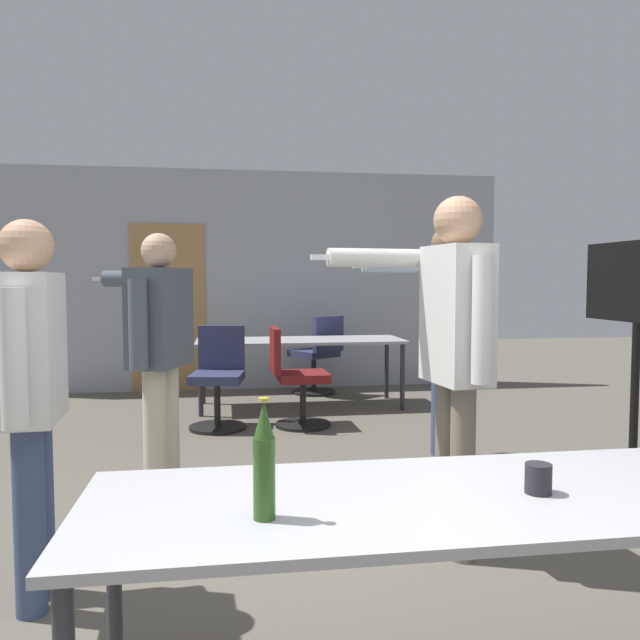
{
  "coord_description": "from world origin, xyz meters",
  "views": [
    {
      "loc": [
        -0.4,
        -1.5,
        1.38
      ],
      "look_at": [
        0.23,
        2.69,
        1.1
      ],
      "focal_mm": 35.0,
      "sensor_mm": 36.0,
      "label": 1
    }
  ],
  "objects_px": {
    "person_near_casual": "(454,337)",
    "beer_bottle": "(264,462)",
    "drink_cup": "(538,479)",
    "office_chair_far_right": "(218,380)",
    "office_chair_far_left": "(295,380)",
    "person_center_tall": "(27,375)",
    "office_chair_near_pushed": "(318,357)",
    "tv_screen": "(637,322)",
    "person_left_plaid": "(158,338)",
    "person_right_polo": "(444,317)"
  },
  "relations": [
    {
      "from": "office_chair_far_right",
      "to": "office_chair_near_pushed",
      "type": "relative_size",
      "value": 0.99
    },
    {
      "from": "office_chair_far_right",
      "to": "office_chair_far_left",
      "type": "distance_m",
      "value": 0.71
    },
    {
      "from": "person_right_polo",
      "to": "office_chair_far_left",
      "type": "relative_size",
      "value": 1.9
    },
    {
      "from": "person_left_plaid",
      "to": "office_chair_far_right",
      "type": "xyz_separation_m",
      "value": [
        0.36,
        1.67,
        -0.56
      ]
    },
    {
      "from": "drink_cup",
      "to": "person_near_casual",
      "type": "bearing_deg",
      "value": 81.37
    },
    {
      "from": "person_near_casual",
      "to": "beer_bottle",
      "type": "distance_m",
      "value": 1.65
    },
    {
      "from": "person_right_polo",
      "to": "office_chair_far_right",
      "type": "xyz_separation_m",
      "value": [
        -1.72,
        1.27,
        -0.65
      ]
    },
    {
      "from": "office_chair_near_pushed",
      "to": "tv_screen",
      "type": "bearing_deg",
      "value": -93.42
    },
    {
      "from": "drink_cup",
      "to": "person_right_polo",
      "type": "bearing_deg",
      "value": 75.71
    },
    {
      "from": "person_left_plaid",
      "to": "office_chair_far_right",
      "type": "height_order",
      "value": "person_left_plaid"
    },
    {
      "from": "drink_cup",
      "to": "person_left_plaid",
      "type": "bearing_deg",
      "value": 119.47
    },
    {
      "from": "person_near_casual",
      "to": "office_chair_near_pushed",
      "type": "distance_m",
      "value": 4.45
    },
    {
      "from": "person_right_polo",
      "to": "drink_cup",
      "type": "relative_size",
      "value": 19.57
    },
    {
      "from": "person_right_polo",
      "to": "office_chair_far_left",
      "type": "distance_m",
      "value": 1.69
    },
    {
      "from": "office_chair_far_right",
      "to": "office_chair_far_left",
      "type": "xyz_separation_m",
      "value": [
        0.7,
        -0.09,
        -0.01
      ]
    },
    {
      "from": "person_center_tall",
      "to": "office_chair_far_right",
      "type": "bearing_deg",
      "value": -17.29
    },
    {
      "from": "office_chair_far_left",
      "to": "drink_cup",
      "type": "height_order",
      "value": "office_chair_far_left"
    },
    {
      "from": "tv_screen",
      "to": "beer_bottle",
      "type": "height_order",
      "value": "tv_screen"
    },
    {
      "from": "tv_screen",
      "to": "person_left_plaid",
      "type": "height_order",
      "value": "person_left_plaid"
    },
    {
      "from": "person_left_plaid",
      "to": "office_chair_far_right",
      "type": "distance_m",
      "value": 1.8
    },
    {
      "from": "person_near_casual",
      "to": "office_chair_near_pushed",
      "type": "height_order",
      "value": "person_near_casual"
    },
    {
      "from": "drink_cup",
      "to": "office_chair_near_pushed",
      "type": "bearing_deg",
      "value": 88.41
    },
    {
      "from": "office_chair_near_pushed",
      "to": "beer_bottle",
      "type": "relative_size",
      "value": 2.86
    },
    {
      "from": "person_near_casual",
      "to": "beer_bottle",
      "type": "xyz_separation_m",
      "value": [
        -1.01,
        -1.28,
        -0.21
      ]
    },
    {
      "from": "drink_cup",
      "to": "person_center_tall",
      "type": "bearing_deg",
      "value": 150.43
    },
    {
      "from": "person_center_tall",
      "to": "office_chair_near_pushed",
      "type": "height_order",
      "value": "person_center_tall"
    },
    {
      "from": "tv_screen",
      "to": "drink_cup",
      "type": "relative_size",
      "value": 18.37
    },
    {
      "from": "person_near_casual",
      "to": "office_chair_far_left",
      "type": "relative_size",
      "value": 1.92
    },
    {
      "from": "office_chair_far_right",
      "to": "office_chair_far_left",
      "type": "bearing_deg",
      "value": -177.94
    },
    {
      "from": "tv_screen",
      "to": "office_chair_far_left",
      "type": "relative_size",
      "value": 1.79
    },
    {
      "from": "person_near_casual",
      "to": "beer_bottle",
      "type": "bearing_deg",
      "value": 134.88
    },
    {
      "from": "person_center_tall",
      "to": "office_chair_near_pushed",
      "type": "distance_m",
      "value": 5.02
    },
    {
      "from": "tv_screen",
      "to": "person_left_plaid",
      "type": "bearing_deg",
      "value": -90.7
    },
    {
      "from": "person_center_tall",
      "to": "drink_cup",
      "type": "relative_size",
      "value": 17.97
    },
    {
      "from": "person_right_polo",
      "to": "drink_cup",
      "type": "distance_m",
      "value": 2.93
    },
    {
      "from": "person_near_casual",
      "to": "office_chair_far_right",
      "type": "bearing_deg",
      "value": 15.54
    },
    {
      "from": "person_left_plaid",
      "to": "drink_cup",
      "type": "height_order",
      "value": "person_left_plaid"
    },
    {
      "from": "person_left_plaid",
      "to": "person_center_tall",
      "type": "distance_m",
      "value": 1.48
    },
    {
      "from": "office_chair_near_pushed",
      "to": "drink_cup",
      "type": "height_order",
      "value": "office_chair_near_pushed"
    },
    {
      "from": "office_chair_far_left",
      "to": "beer_bottle",
      "type": "bearing_deg",
      "value": -8.97
    },
    {
      "from": "person_near_casual",
      "to": "drink_cup",
      "type": "relative_size",
      "value": 19.75
    },
    {
      "from": "office_chair_near_pushed",
      "to": "person_left_plaid",
      "type": "bearing_deg",
      "value": -148.95
    },
    {
      "from": "person_right_polo",
      "to": "drink_cup",
      "type": "bearing_deg",
      "value": 150.88
    },
    {
      "from": "office_chair_near_pushed",
      "to": "beer_bottle",
      "type": "distance_m",
      "value": 5.79
    },
    {
      "from": "person_center_tall",
      "to": "drink_cup",
      "type": "bearing_deg",
      "value": -123.34
    },
    {
      "from": "person_center_tall",
      "to": "person_near_casual",
      "type": "bearing_deg",
      "value": -87.46
    },
    {
      "from": "person_right_polo",
      "to": "person_left_plaid",
      "type": "bearing_deg",
      "value": 85.99
    },
    {
      "from": "person_left_plaid",
      "to": "drink_cup",
      "type": "bearing_deg",
      "value": -131.08
    },
    {
      "from": "person_near_casual",
      "to": "tv_screen",
      "type": "bearing_deg",
      "value": -64.25
    },
    {
      "from": "beer_bottle",
      "to": "drink_cup",
      "type": "distance_m",
      "value": 0.84
    }
  ]
}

